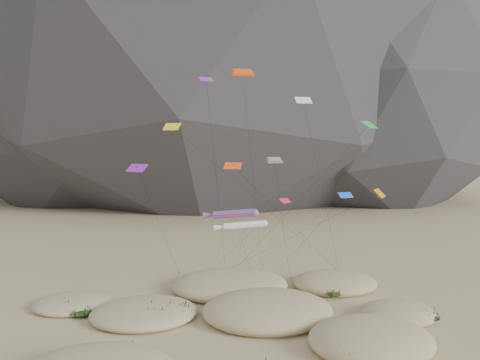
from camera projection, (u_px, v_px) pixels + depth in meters
name	position (u px, v px, depth m)	size (l,w,h in m)	color
ground	(266.00, 339.00, 48.74)	(500.00, 500.00, 0.00)	#CCB789
dunes	(242.00, 317.00, 52.73)	(47.73, 39.53, 3.68)	#CCB789
dune_grass	(249.00, 319.00, 51.95)	(43.48, 27.94, 1.62)	black
kite_stakes	(250.00, 273.00, 71.81)	(24.92, 7.65, 0.30)	#3F2D1E
rainbow_tube_kite	(232.00, 214.00, 57.07)	(7.95, 12.73, 12.43)	red
white_tube_kite	(242.00, 225.00, 55.43)	(6.42, 16.31, 11.22)	silver
orange_parafoil	(243.00, 75.00, 60.92)	(5.75, 8.97, 29.92)	#EA410C
multi_parafoil	(275.00, 163.00, 56.56)	(6.90, 16.90, 18.62)	orange
delta_kites	(276.00, 155.00, 59.54)	(33.40, 15.77, 28.48)	#F04D16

